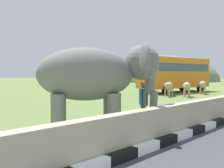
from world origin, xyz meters
TOP-DOWN VIEW (x-y plane):
  - barrier_parapet at (2.00, 3.66)m, footprint 28.00×0.36m
  - elephant at (3.39, 5.76)m, footprint 3.93×3.67m
  - person_handler at (5.06, 5.14)m, footprint 0.49×0.53m
  - bus_orange at (21.53, 13.35)m, footprint 9.17×3.58m
  - cow_near at (16.74, 11.20)m, footprint 1.93×0.99m
  - cow_mid at (21.25, 10.26)m, footprint 1.91×1.09m
  - cow_far at (17.39, 9.88)m, footprint 1.89×1.16m
  - hill_east at (55.00, 35.18)m, footprint 31.17×24.93m

SIDE VIEW (x-z plane):
  - hill_east at x=55.00m, z-range -6.50..6.50m
  - barrier_parapet at x=2.00m, z-range 0.00..1.00m
  - cow_near at x=16.74m, z-range 0.26..1.48m
  - cow_mid at x=21.25m, z-range 0.26..1.48m
  - cow_far at x=17.39m, z-range 0.26..1.48m
  - person_handler at x=5.06m, z-range 0.10..1.75m
  - elephant at x=3.39m, z-range 0.43..3.32m
  - bus_orange at x=21.53m, z-range 0.33..3.83m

